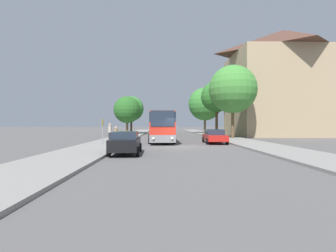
{
  "coord_description": "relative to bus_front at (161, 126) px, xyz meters",
  "views": [
    {
      "loc": [
        -1.61,
        -22.55,
        2.0
      ],
      "look_at": [
        -0.75,
        16.01,
        1.66
      ],
      "focal_mm": 28.0,
      "sensor_mm": 36.0,
      "label": 1
    }
  ],
  "objects": [
    {
      "name": "tree_left_far",
      "position": [
        -6.02,
        22.55,
        3.24
      ],
      "size": [
        4.9,
        4.9,
        7.28
      ],
      "color": "#513D23",
      "rests_on": "sidewalk_left"
    },
    {
      "name": "parked_car_right_near",
      "position": [
        5.4,
        -2.76,
        -0.97
      ],
      "size": [
        2.21,
        4.74,
        1.43
      ],
      "rotation": [
        0.0,
        0.0,
        3.11
      ],
      "color": "red",
      "rests_on": "ground_plane"
    },
    {
      "name": "tree_right_far",
      "position": [
        9.28,
        4.7,
        4.76
      ],
      "size": [
        6.23,
        6.23,
        9.46
      ],
      "color": "brown",
      "rests_on": "sidewalk_right"
    },
    {
      "name": "pedestrian_waiting_far",
      "position": [
        -5.58,
        -0.8,
        -0.61
      ],
      "size": [
        0.36,
        0.36,
        1.9
      ],
      "rotation": [
        0.0,
        0.0,
        1.97
      ],
      "color": "#23232D",
      "rests_on": "sidewalk_left"
    },
    {
      "name": "tree_right_mid",
      "position": [
        8.17,
        9.47,
        4.29
      ],
      "size": [
        4.65,
        4.65,
        8.21
      ],
      "color": "#513D23",
      "rests_on": "sidewalk_right"
    },
    {
      "name": "sidewalk_right",
      "position": [
        8.69,
        -6.66,
        -1.65
      ],
      "size": [
        4.0,
        120.0,
        0.15
      ],
      "primitive_type": "cube",
      "color": "gray",
      "rests_on": "ground_plane"
    },
    {
      "name": "parked_car_left_curb",
      "position": [
        -2.31,
        -12.05,
        -0.94
      ],
      "size": [
        2.02,
        4.34,
        1.49
      ],
      "rotation": [
        0.0,
        0.0,
        0.03
      ],
      "color": "black",
      "rests_on": "ground_plane"
    },
    {
      "name": "tree_right_near",
      "position": [
        8.63,
        22.9,
        4.2
      ],
      "size": [
        6.57,
        6.57,
        9.07
      ],
      "color": "brown",
      "rests_on": "sidewalk_right"
    },
    {
      "name": "sidewalk_left",
      "position": [
        -5.31,
        -6.66,
        -1.65
      ],
      "size": [
        4.0,
        120.0,
        0.15
      ],
      "primitive_type": "cube",
      "color": "gray",
      "rests_on": "ground_plane"
    },
    {
      "name": "building_right_background",
      "position": [
        20.19,
        13.82,
        7.05
      ],
      "size": [
        16.54,
        13.47,
        17.55
      ],
      "color": "tan",
      "rests_on": "ground_plane"
    },
    {
      "name": "bus_rear",
      "position": [
        0.23,
        29.84,
        0.1
      ],
      "size": [
        3.0,
        10.6,
        3.41
      ],
      "rotation": [
        0.0,
        0.0,
        0.02
      ],
      "color": "silver",
      "rests_on": "ground_plane"
    },
    {
      "name": "tree_left_near",
      "position": [
        -6.3,
        18.66,
        2.82
      ],
      "size": [
        4.91,
        4.91,
        6.86
      ],
      "color": "brown",
      "rests_on": "sidewalk_left"
    },
    {
      "name": "pedestrian_waiting_near",
      "position": [
        -4.06,
        -5.67,
        -0.77
      ],
      "size": [
        0.36,
        0.36,
        1.6
      ],
      "rotation": [
        0.0,
        0.0,
        5.63
      ],
      "color": "#23232D",
      "rests_on": "sidewalk_left"
    },
    {
      "name": "bus_stop_sign",
      "position": [
        -5.49,
        -4.57,
        -0.11
      ],
      "size": [
        0.08,
        0.45,
        2.35
      ],
      "color": "gray",
      "rests_on": "sidewalk_left"
    },
    {
      "name": "bus_front",
      "position": [
        0.0,
        0.0,
        0.0
      ],
      "size": [
        2.88,
        11.49,
        3.21
      ],
      "rotation": [
        0.0,
        0.0,
        0.02
      ],
      "color": "gray",
      "rests_on": "ground_plane"
    },
    {
      "name": "ground_plane",
      "position": [
        1.69,
        -6.66,
        -1.72
      ],
      "size": [
        300.0,
        300.0,
        0.0
      ],
      "primitive_type": "plane",
      "color": "#565454",
      "rests_on": "ground"
    },
    {
      "name": "bus_middle",
      "position": [
        -0.15,
        15.32,
        0.15
      ],
      "size": [
        2.99,
        10.87,
        3.52
      ],
      "rotation": [
        0.0,
        0.0,
        0.02
      ],
      "color": "#238942",
      "rests_on": "ground_plane"
    }
  ]
}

